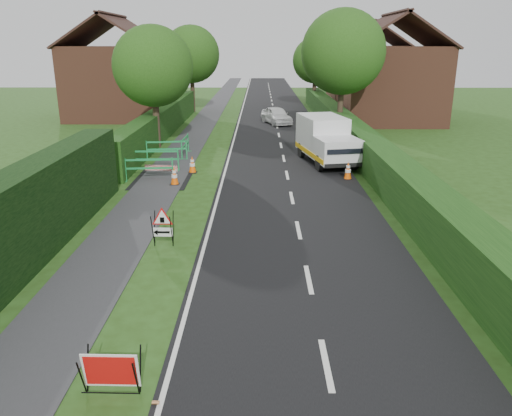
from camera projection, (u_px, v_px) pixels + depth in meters
name	position (u px, v px, depth m)	size (l,w,h in m)	color
ground	(205.00, 299.00, 11.57)	(120.00, 120.00, 0.00)	#254413
road_surface	(274.00, 110.00, 44.80)	(6.00, 90.00, 0.02)	black
footpath	(213.00, 110.00, 44.85)	(2.00, 90.00, 0.02)	#2D2D30
hedge_west_far	(164.00, 135.00, 32.51)	(1.00, 24.00, 1.80)	#14380F
hedge_east	(357.00, 155.00, 26.72)	(1.20, 50.00, 1.50)	#14380F
house_west	(117.00, 81.00, 39.25)	(7.50, 7.40, 7.88)	brown
house_east_a	(390.00, 83.00, 37.19)	(7.50, 7.40, 7.88)	brown
house_east_b	(366.00, 73.00, 50.48)	(7.50, 7.40, 7.88)	brown
tree_nw	(153.00, 66.00, 27.31)	(4.40, 4.40, 6.70)	#2D2116
tree_ne	(343.00, 52.00, 30.81)	(5.20, 5.20, 7.79)	#2D2116
tree_fw	(191.00, 54.00, 42.40)	(4.80, 4.80, 7.24)	#2D2116
tree_fe	(315.00, 60.00, 46.31)	(4.20, 4.20, 6.33)	#2D2116
red_rect_sign	(111.00, 371.00, 8.27)	(0.96, 0.58, 0.79)	black
triangle_sign	(161.00, 224.00, 14.36)	(0.70, 0.70, 1.00)	black
works_van	(326.00, 139.00, 24.61)	(2.82, 5.14, 2.22)	silver
traffic_cone_0	(348.00, 171.00, 21.74)	(0.38, 0.38, 0.79)	black
traffic_cone_1	(346.00, 157.00, 24.35)	(0.38, 0.38, 0.79)	black
traffic_cone_2	(339.00, 148.00, 26.49)	(0.38, 0.38, 0.79)	black
traffic_cone_3	(174.00, 176.00, 20.88)	(0.38, 0.38, 0.79)	black
traffic_cone_4	(192.00, 164.00, 22.85)	(0.38, 0.38, 0.79)	black
ped_barrier_0	(149.00, 166.00, 21.45)	(2.08, 0.54, 1.00)	#198B42
ped_barrier_1	(156.00, 158.00, 23.13)	(2.07, 0.43, 1.00)	#198B42
ped_barrier_2	(167.00, 147.00, 25.39)	(2.09, 0.64, 1.00)	#198B42
ped_barrier_3	(185.00, 144.00, 26.35)	(0.40, 2.07, 1.00)	#198B42
redwhite_plank	(162.00, 178.00, 22.06)	(1.50, 0.04, 0.25)	red
litter_can	(156.00, 404.00, 8.18)	(0.07, 0.07, 0.12)	#BF7F4C
hatchback_car	(277.00, 115.00, 36.92)	(1.48, 3.69, 1.26)	silver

